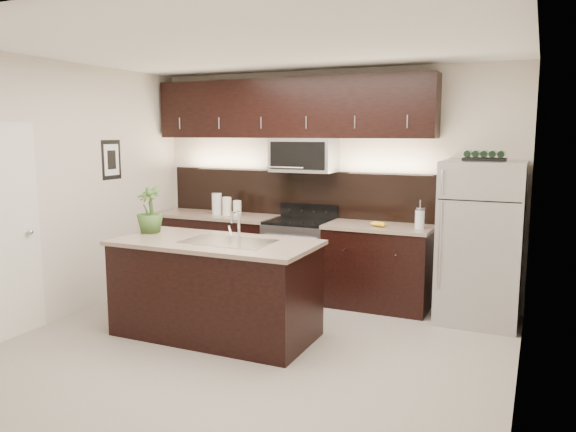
% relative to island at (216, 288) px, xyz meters
% --- Properties ---
extents(ground, '(4.50, 4.50, 0.00)m').
position_rel_island_xyz_m(ground, '(0.48, -0.15, -0.47)').
color(ground, gray).
rests_on(ground, ground).
extents(room_walls, '(4.52, 4.02, 2.71)m').
position_rel_island_xyz_m(room_walls, '(0.37, -0.18, 1.22)').
color(room_walls, beige).
rests_on(room_walls, ground).
extents(counter_run, '(3.51, 0.65, 0.94)m').
position_rel_island_xyz_m(counter_run, '(0.03, 1.54, -0.00)').
color(counter_run, black).
rests_on(counter_run, ground).
extents(upper_fixtures, '(3.49, 0.40, 1.66)m').
position_rel_island_xyz_m(upper_fixtures, '(0.05, 1.69, 1.67)').
color(upper_fixtures, black).
rests_on(upper_fixtures, counter_run).
extents(island, '(1.96, 0.96, 0.94)m').
position_rel_island_xyz_m(island, '(0.00, 0.00, 0.00)').
color(island, black).
rests_on(island, ground).
extents(sink_faucet, '(0.84, 0.50, 0.28)m').
position_rel_island_xyz_m(sink_faucet, '(0.15, 0.01, 0.48)').
color(sink_faucet, silver).
rests_on(sink_faucet, island).
extents(refrigerator, '(0.81, 0.73, 1.68)m').
position_rel_island_xyz_m(refrigerator, '(2.28, 1.48, 0.37)').
color(refrigerator, '#B2B2B7').
rests_on(refrigerator, ground).
extents(wine_rack, '(0.42, 0.26, 0.10)m').
position_rel_island_xyz_m(wine_rack, '(2.28, 1.48, 1.26)').
color(wine_rack, black).
rests_on(wine_rack, refrigerator).
extents(plant, '(0.28, 0.28, 0.48)m').
position_rel_island_xyz_m(plant, '(-0.83, 0.10, 0.71)').
color(plant, '#355622').
rests_on(plant, island).
extents(canisters, '(0.41, 0.12, 0.27)m').
position_rel_island_xyz_m(canisters, '(-0.77, 1.49, 0.59)').
color(canisters, silver).
rests_on(canisters, counter_run).
extents(french_press, '(0.10, 0.10, 0.30)m').
position_rel_island_xyz_m(french_press, '(1.65, 1.49, 0.58)').
color(french_press, silver).
rests_on(french_press, counter_run).
extents(bananas, '(0.22, 0.20, 0.06)m').
position_rel_island_xyz_m(bananas, '(1.17, 1.46, 0.50)').
color(bananas, gold).
rests_on(bananas, counter_run).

